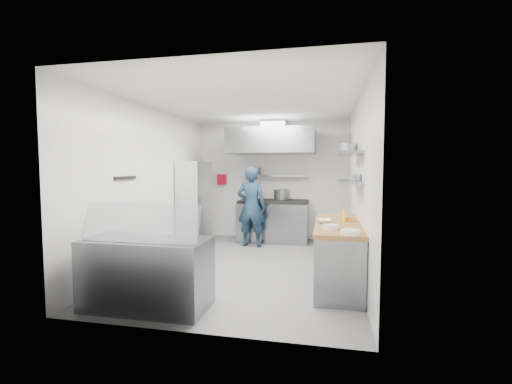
% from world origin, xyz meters
% --- Properties ---
extents(floor, '(5.00, 5.00, 0.00)m').
position_xyz_m(floor, '(0.00, 0.00, 0.00)').
color(floor, '#59595B').
rests_on(floor, ground).
extents(ceiling, '(5.00, 5.00, 0.00)m').
position_xyz_m(ceiling, '(0.00, 0.00, 2.80)').
color(ceiling, silver).
rests_on(ceiling, wall_back).
extents(wall_back, '(3.60, 2.80, 0.02)m').
position_xyz_m(wall_back, '(0.00, 2.50, 1.40)').
color(wall_back, white).
rests_on(wall_back, floor).
extents(wall_front, '(3.60, 2.80, 0.02)m').
position_xyz_m(wall_front, '(0.00, -2.50, 1.40)').
color(wall_front, white).
rests_on(wall_front, floor).
extents(wall_left, '(2.80, 5.00, 0.02)m').
position_xyz_m(wall_left, '(-1.80, 0.00, 1.40)').
color(wall_left, white).
rests_on(wall_left, floor).
extents(wall_right, '(2.80, 5.00, 0.02)m').
position_xyz_m(wall_right, '(1.80, 0.00, 1.40)').
color(wall_right, white).
rests_on(wall_right, floor).
extents(gas_range, '(1.60, 0.80, 0.90)m').
position_xyz_m(gas_range, '(0.10, 2.10, 0.45)').
color(gas_range, gray).
rests_on(gas_range, floor).
extents(cooktop, '(1.57, 0.78, 0.06)m').
position_xyz_m(cooktop, '(0.10, 2.10, 0.93)').
color(cooktop, black).
rests_on(cooktop, gas_range).
extents(stock_pot_left, '(0.29, 0.29, 0.20)m').
position_xyz_m(stock_pot_left, '(-0.47, 2.37, 1.06)').
color(stock_pot_left, slate).
rests_on(stock_pot_left, cooktop).
extents(stock_pot_mid, '(0.35, 0.35, 0.24)m').
position_xyz_m(stock_pot_mid, '(0.26, 2.31, 1.08)').
color(stock_pot_mid, slate).
rests_on(stock_pot_mid, cooktop).
extents(over_range_shelf, '(1.60, 0.30, 0.04)m').
position_xyz_m(over_range_shelf, '(0.10, 2.34, 1.52)').
color(over_range_shelf, gray).
rests_on(over_range_shelf, wall_back).
extents(shelf_pot_a, '(0.28, 0.28, 0.18)m').
position_xyz_m(shelf_pot_a, '(-0.40, 2.38, 1.63)').
color(shelf_pot_a, slate).
rests_on(shelf_pot_a, over_range_shelf).
extents(extractor_hood, '(1.90, 1.15, 0.55)m').
position_xyz_m(extractor_hood, '(0.10, 1.93, 2.30)').
color(extractor_hood, gray).
rests_on(extractor_hood, wall_back).
extents(hood_duct, '(0.55, 0.55, 0.24)m').
position_xyz_m(hood_duct, '(0.10, 2.15, 2.68)').
color(hood_duct, slate).
rests_on(hood_duct, extractor_hood).
extents(red_firebox, '(0.22, 0.10, 0.26)m').
position_xyz_m(red_firebox, '(-1.25, 2.44, 1.42)').
color(red_firebox, '#B10E24').
rests_on(red_firebox, wall_back).
extents(chef, '(0.65, 0.44, 1.74)m').
position_xyz_m(chef, '(-0.28, 1.47, 0.87)').
color(chef, '#14293E').
rests_on(chef, floor).
extents(wire_rack, '(0.50, 0.90, 1.85)m').
position_xyz_m(wire_rack, '(-1.53, 1.32, 0.93)').
color(wire_rack, silver).
rests_on(wire_rack, floor).
extents(rack_bin_a, '(0.15, 0.19, 0.17)m').
position_xyz_m(rack_bin_a, '(-1.53, 1.10, 0.80)').
color(rack_bin_a, white).
rests_on(rack_bin_a, wire_rack).
extents(rack_bin_b, '(0.14, 0.18, 0.16)m').
position_xyz_m(rack_bin_b, '(-1.53, 1.44, 1.30)').
color(rack_bin_b, yellow).
rests_on(rack_bin_b, wire_rack).
extents(rack_jar, '(0.10, 0.10, 0.18)m').
position_xyz_m(rack_jar, '(-1.48, 1.27, 1.80)').
color(rack_jar, black).
rests_on(rack_jar, wire_rack).
extents(knife_strip, '(0.04, 0.55, 0.05)m').
position_xyz_m(knife_strip, '(-1.78, -0.90, 1.55)').
color(knife_strip, black).
rests_on(knife_strip, wall_left).
extents(prep_counter_base, '(0.62, 2.00, 0.84)m').
position_xyz_m(prep_counter_base, '(1.48, -0.60, 0.42)').
color(prep_counter_base, gray).
rests_on(prep_counter_base, floor).
extents(prep_counter_top, '(0.65, 2.04, 0.06)m').
position_xyz_m(prep_counter_top, '(1.48, -0.60, 0.87)').
color(prep_counter_top, '#9A633B').
rests_on(prep_counter_top, prep_counter_base).
extents(plate_stack_a, '(0.23, 0.23, 0.06)m').
position_xyz_m(plate_stack_a, '(1.60, -1.50, 0.93)').
color(plate_stack_a, white).
rests_on(plate_stack_a, prep_counter_top).
extents(plate_stack_b, '(0.20, 0.20, 0.06)m').
position_xyz_m(plate_stack_b, '(1.37, -1.16, 0.93)').
color(plate_stack_b, white).
rests_on(plate_stack_b, prep_counter_top).
extents(copper_pan, '(0.14, 0.14, 0.06)m').
position_xyz_m(copper_pan, '(1.66, -0.48, 0.93)').
color(copper_pan, '#CA7639').
rests_on(copper_pan, prep_counter_top).
extents(squeeze_bottle, '(0.06, 0.06, 0.18)m').
position_xyz_m(squeeze_bottle, '(1.58, -0.47, 0.99)').
color(squeeze_bottle, yellow).
rests_on(squeeze_bottle, prep_counter_top).
extents(mixing_bowl, '(0.29, 0.29, 0.06)m').
position_xyz_m(mixing_bowl, '(1.28, -0.67, 0.93)').
color(mixing_bowl, white).
rests_on(mixing_bowl, prep_counter_top).
extents(wall_shelf_lower, '(0.30, 1.30, 0.04)m').
position_xyz_m(wall_shelf_lower, '(1.64, -0.30, 1.50)').
color(wall_shelf_lower, gray).
rests_on(wall_shelf_lower, wall_right).
extents(wall_shelf_upper, '(0.30, 1.30, 0.04)m').
position_xyz_m(wall_shelf_upper, '(1.64, -0.30, 1.92)').
color(wall_shelf_upper, gray).
rests_on(wall_shelf_upper, wall_right).
extents(shelf_pot_c, '(0.21, 0.21, 0.10)m').
position_xyz_m(shelf_pot_c, '(1.72, -0.55, 1.57)').
color(shelf_pot_c, slate).
rests_on(shelf_pot_c, wall_shelf_lower).
extents(shelf_pot_d, '(0.26, 0.26, 0.14)m').
position_xyz_m(shelf_pot_d, '(1.64, -0.23, 2.01)').
color(shelf_pot_d, slate).
rests_on(shelf_pot_d, wall_shelf_upper).
extents(display_case, '(1.50, 0.70, 0.85)m').
position_xyz_m(display_case, '(-0.81, -2.00, 0.42)').
color(display_case, gray).
rests_on(display_case, floor).
extents(display_glass, '(1.47, 0.19, 0.42)m').
position_xyz_m(display_glass, '(-0.81, -2.12, 1.07)').
color(display_glass, silver).
rests_on(display_glass, display_case).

